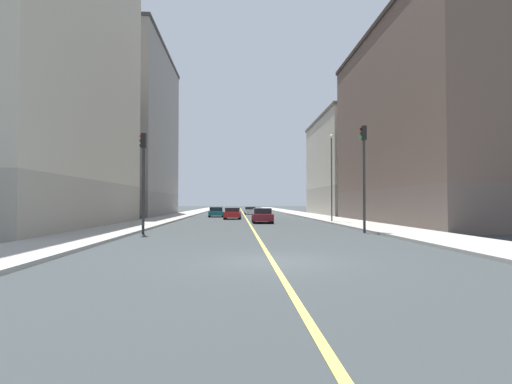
% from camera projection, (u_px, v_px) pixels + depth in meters
% --- Properties ---
extents(ground_plane, '(400.00, 400.00, 0.00)m').
position_uv_depth(ground_plane, '(272.00, 261.00, 12.87)').
color(ground_plane, '#313638').
rests_on(ground_plane, ground).
extents(sidewalk_left, '(3.98, 168.00, 0.15)m').
position_uv_depth(sidewalk_left, '(303.00, 214.00, 62.25)').
color(sidewalk_left, '#9E9B93').
rests_on(sidewalk_left, ground).
extents(sidewalk_right, '(3.98, 168.00, 0.15)m').
position_uv_depth(sidewalk_right, '(184.00, 214.00, 61.36)').
color(sidewalk_right, '#9E9B93').
rests_on(sidewalk_right, ground).
extents(lane_center_stripe, '(0.16, 154.00, 0.01)m').
position_uv_depth(lane_center_stripe, '(244.00, 215.00, 61.80)').
color(lane_center_stripe, '#E5D14C').
rests_on(lane_center_stripe, ground).
extents(building_left_near, '(10.87, 25.68, 17.98)m').
position_uv_depth(building_left_near, '(430.00, 125.00, 36.46)').
color(building_left_near, brown).
rests_on(building_left_near, ground).
extents(building_left_mid, '(10.87, 20.80, 14.75)m').
position_uv_depth(building_left_mid, '(352.00, 167.00, 60.76)').
color(building_left_mid, '#9D9688').
rests_on(building_left_mid, ground).
extents(building_right_corner, '(10.87, 23.38, 24.36)m').
position_uv_depth(building_right_corner, '(32.00, 65.00, 29.81)').
color(building_right_corner, '#9D9688').
rests_on(building_right_corner, ground).
extents(building_right_midblock, '(10.87, 23.78, 23.72)m').
position_uv_depth(building_right_midblock, '(129.00, 133.00, 56.87)').
color(building_right_midblock, slate).
rests_on(building_right_midblock, ground).
extents(traffic_light_left_near, '(0.40, 0.32, 6.70)m').
position_uv_depth(traffic_light_left_near, '(364.00, 164.00, 24.95)').
color(traffic_light_left_near, '#2D2D2D').
rests_on(traffic_light_left_near, ground).
extents(traffic_light_right_near, '(0.40, 0.32, 6.13)m').
position_uv_depth(traffic_light_right_near, '(143.00, 169.00, 24.28)').
color(traffic_light_right_near, '#2D2D2D').
rests_on(traffic_light_right_near, ground).
extents(street_lamp_left_near, '(0.36, 0.36, 8.20)m').
position_uv_depth(street_lamp_left_near, '(332.00, 169.00, 37.71)').
color(street_lamp_left_near, '#4C4C51').
rests_on(street_lamp_left_near, ground).
extents(car_teal, '(2.05, 4.23, 1.30)m').
position_uv_depth(car_teal, '(216.00, 212.00, 52.63)').
color(car_teal, '#196670').
rests_on(car_teal, ground).
extents(car_maroon, '(1.88, 4.14, 1.36)m').
position_uv_depth(car_maroon, '(262.00, 216.00, 37.13)').
color(car_maroon, maroon).
rests_on(car_maroon, ground).
extents(car_white, '(1.94, 4.10, 1.20)m').
position_uv_depth(car_white, '(250.00, 210.00, 64.56)').
color(car_white, white).
rests_on(car_white, ground).
extents(car_red, '(2.03, 4.06, 1.30)m').
position_uv_depth(car_red, '(232.00, 214.00, 45.72)').
color(car_red, red).
rests_on(car_red, ground).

